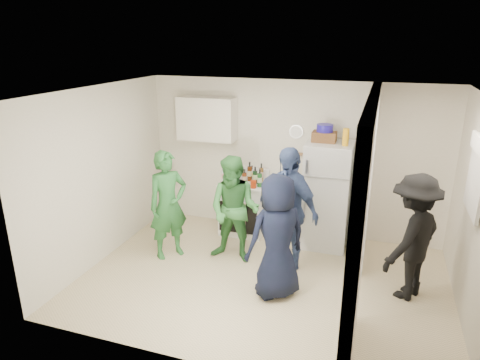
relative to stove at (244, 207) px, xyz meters
The scene contains 38 objects.
floor 1.61m from the stove, 62.46° to the right, with size 4.80×4.80×0.00m, color beige.
wall_back 1.13m from the stove, 24.80° to the left, with size 4.80×4.80×0.00m, color silver.
wall_front 3.26m from the stove, 76.90° to the right, with size 4.80×4.80×0.00m, color silver.
wall_left 2.32m from the stove, 140.90° to the right, with size 3.40×3.40×0.00m, color silver.
wall_right 3.50m from the stove, 23.74° to the right, with size 3.40×3.40×0.00m, color silver.
ceiling 2.58m from the stove, 62.46° to the right, with size 4.80×4.80×0.00m, color white.
partition_pier_back 2.10m from the stove, ahead, with size 0.12×1.20×2.50m, color silver.
partition_pier_front 3.23m from the stove, 52.22° to the right, with size 0.12×1.20×2.50m, color silver.
partition_header 3.00m from the stove, 35.59° to the right, with size 0.12×1.00×0.40m, color silver.
stove is the anchor object (origin of this frame).
upper_cabinet 1.58m from the stove, 167.66° to the left, with size 0.95×0.34×0.70m, color silver.
fridge 1.40m from the stove, ahead, with size 0.68×0.66×1.64m, color silver.
wicker_basket 1.78m from the stove, ahead, with size 0.35×0.25×0.15m, color brown.
blue_bowl 1.88m from the stove, ahead, with size 0.24×0.24×0.11m, color #1F1596.
yellow_cup_stack_top 2.06m from the stove, ahead, with size 0.09×0.09×0.25m, color #FFB015.
wall_clock 1.51m from the stove, 22.08° to the left, with size 0.22×0.22×0.03m, color white.
spice_shelf 1.19m from the stove, 21.40° to the left, with size 0.35×0.08×0.03m, color olive.
nook_window 3.52m from the stove, 20.71° to the right, with size 0.03×0.70×0.80m, color black.
nook_window_frame 3.51m from the stove, 20.80° to the right, with size 0.04×0.76×0.86m, color white.
nook_valance 3.63m from the stove, 20.96° to the right, with size 0.04×0.82×0.18m, color white.
yellow_cup_stack_stove 0.61m from the stove, 118.61° to the right, with size 0.09×0.09×0.25m, color yellow.
red_cup 0.58m from the stove, 42.27° to the right, with size 0.09×0.09×0.12m, color red.
person_green_left 1.42m from the stove, 125.30° to the right, with size 0.59×0.39×1.61m, color #2B6C30.
person_green_center 1.02m from the stove, 80.02° to the right, with size 0.76×0.59×1.56m, color #367C3D.
person_denim 1.36m from the stove, 44.51° to the right, with size 1.03×0.43×1.76m, color #39537E.
person_navy 1.92m from the stove, 59.63° to the right, with size 0.78×0.51×1.59m, color black.
person_nook 2.78m from the stove, 23.94° to the right, with size 1.04×0.60×1.60m, color black.
bottle_a 0.67m from the stove, 158.19° to the left, with size 0.06×0.06×0.33m, color brown.
bottle_b 0.60m from the stove, 158.27° to the right, with size 0.06×0.06×0.25m, color #17451C.
bottle_c 0.60m from the stove, 120.04° to the left, with size 0.08×0.08×0.28m, color silver.
bottle_d 0.56m from the stove, 64.05° to the right, with size 0.07×0.07×0.24m, color #632A11.
bottle_e 0.59m from the stove, 62.81° to the left, with size 0.06×0.06×0.25m, color #AFB8C2.
bottle_f 0.60m from the stove, ahead, with size 0.07×0.07×0.28m, color black.
bottle_g 0.66m from the stove, 26.60° to the left, with size 0.07×0.07×0.31m, color brown.
bottle_h 0.67m from the stove, 160.98° to the right, with size 0.07×0.07×0.29m, color silver.
bottle_i 0.61m from the stove, 63.57° to the left, with size 0.08×0.08×0.32m, color #5B290F.
bottle_j 0.66m from the stove, 21.30° to the right, with size 0.07×0.07×0.29m, color #1D5421.
bottle_k 0.63m from the stove, behind, with size 0.07×0.07×0.31m, color olive.
Camera 1 is at (1.30, -4.88, 3.11)m, focal length 32.00 mm.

